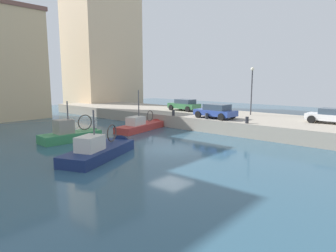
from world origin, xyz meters
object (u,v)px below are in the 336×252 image
fishing_boat_red (143,128)px  mooring_bollard_mid (207,116)px  parked_car_white (332,116)px  quay_streetlamp (252,83)px  fishing_boat_green (74,138)px  parked_car_green (184,105)px  mooring_bollard_south (247,120)px  parked_car_blue (216,111)px  fishing_boat_navy (102,154)px  mooring_bollard_north (173,113)px

fishing_boat_red → mooring_bollard_mid: size_ratio=12.66×
parked_car_white → quay_streetlamp: 8.26m
fishing_boat_green → parked_car_green: (14.67, 0.31, 1.73)m
mooring_bollard_mid → mooring_bollard_south: bearing=-90.0°
mooring_bollard_mid → parked_car_white: bearing=-64.4°
parked_car_blue → mooring_bollard_mid: bearing=163.9°
fishing_boat_red → fishing_boat_navy: bearing=-148.7°
mooring_bollard_mid → mooring_bollard_north: bearing=90.0°
fishing_boat_red → parked_car_white: size_ratio=1.81×
parked_car_green → quay_streetlamp: bearing=-81.9°
parked_car_green → mooring_bollard_north: bearing=-154.7°
parked_car_white → mooring_bollard_north: size_ratio=7.00×
fishing_boat_navy → mooring_bollard_north: bearing=18.5°
fishing_boat_navy → mooring_bollard_south: fishing_boat_navy is taller
parked_car_green → mooring_bollard_north: size_ratio=7.08×
fishing_boat_navy → mooring_bollard_south: (11.69, -4.08, 1.35)m
parked_car_blue → mooring_bollard_north: parked_car_blue is taller
quay_streetlamp → fishing_boat_navy: bearing=174.4°
fishing_boat_green → mooring_bollard_north: (10.13, -1.85, 1.31)m
parked_car_green → mooring_bollard_mid: size_ratio=7.08×
parked_car_green → mooring_bollard_north: parked_car_green is taller
fishing_boat_navy → parked_car_blue: (12.74, -0.39, 1.77)m
mooring_bollard_north → fishing_boat_navy: bearing=-161.5°
fishing_boat_green → fishing_boat_red: bearing=-4.0°
parked_car_white → mooring_bollard_south: bearing=129.8°
mooring_bollard_south → fishing_boat_green: bearing=135.8°
fishing_boat_green → fishing_boat_navy: bearing=-105.1°
fishing_boat_navy → quay_streetlamp: quay_streetlamp is taller
parked_car_white → parked_car_blue: 9.70m
fishing_boat_red → mooring_bollard_north: 3.58m
fishing_boat_red → mooring_bollard_south: size_ratio=12.66×
fishing_boat_navy → parked_car_white: fishing_boat_navy is taller
parked_car_white → quay_streetlamp: quay_streetlamp is taller
parked_car_green → parked_car_white: size_ratio=1.01×
mooring_bollard_mid → quay_streetlamp: bearing=-16.0°
parked_car_green → quay_streetlamp: quay_streetlamp is taller
parked_car_blue → mooring_bollard_mid: 1.17m
fishing_boat_red → mooring_bollard_north: size_ratio=12.66×
parked_car_white → quay_streetlamp: size_ratio=0.80×
fishing_boat_navy → fishing_boat_green: fishing_boat_green is taller
mooring_bollard_south → mooring_bollard_north: size_ratio=1.00×
parked_car_blue → mooring_bollard_south: parked_car_blue is taller
fishing_boat_green → quay_streetlamp: size_ratio=1.16×
fishing_boat_green → mooring_bollard_south: 14.19m
mooring_bollard_south → parked_car_blue: bearing=74.1°
fishing_boat_green → mooring_bollard_north: fishing_boat_green is taller
mooring_bollard_south → mooring_bollard_mid: size_ratio=1.00×
parked_car_white → mooring_bollard_north: parked_car_white is taller
parked_car_white → mooring_bollard_mid: size_ratio=7.00×
parked_car_blue → mooring_bollard_north: 4.45m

